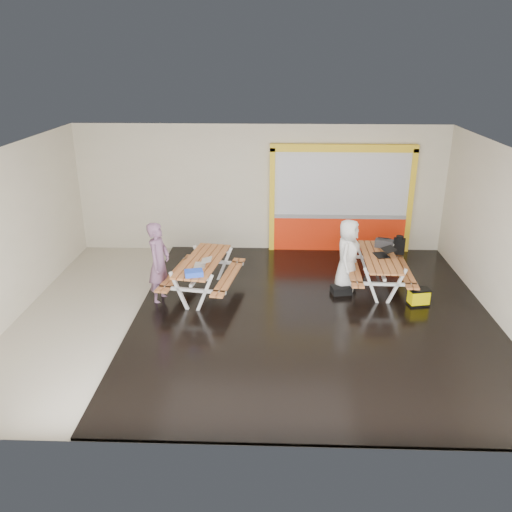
{
  "coord_description": "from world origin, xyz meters",
  "views": [
    {
      "loc": [
        0.39,
        -9.94,
        5.21
      ],
      "look_at": [
        0.0,
        0.9,
        1.0
      ],
      "focal_mm": 36.69,
      "sensor_mm": 36.0,
      "label": 1
    }
  ],
  "objects_px": {
    "person_left": "(159,263)",
    "dark_case": "(341,290)",
    "picnic_table_right": "(379,264)",
    "fluke_bag": "(419,297)",
    "laptop_right": "(384,253)",
    "person_right": "(348,255)",
    "toolbox": "(384,243)",
    "blue_pouch": "(194,273)",
    "laptop_left": "(202,263)",
    "picnic_table_left": "(203,268)",
    "backpack": "(399,245)"
  },
  "relations": [
    {
      "from": "picnic_table_right",
      "to": "dark_case",
      "type": "distance_m",
      "value": 1.09
    },
    {
      "from": "person_left",
      "to": "laptop_right",
      "type": "xyz_separation_m",
      "value": [
        5.06,
        0.84,
        -0.01
      ]
    },
    {
      "from": "person_left",
      "to": "backpack",
      "type": "distance_m",
      "value": 5.89
    },
    {
      "from": "picnic_table_left",
      "to": "backpack",
      "type": "height_order",
      "value": "backpack"
    },
    {
      "from": "laptop_right",
      "to": "blue_pouch",
      "type": "distance_m",
      "value": 4.43
    },
    {
      "from": "person_left",
      "to": "backpack",
      "type": "height_order",
      "value": "person_left"
    },
    {
      "from": "person_right",
      "to": "laptop_right",
      "type": "bearing_deg",
      "value": -64.32
    },
    {
      "from": "laptop_left",
      "to": "laptop_right",
      "type": "bearing_deg",
      "value": 11.25
    },
    {
      "from": "laptop_right",
      "to": "fluke_bag",
      "type": "bearing_deg",
      "value": -55.33
    },
    {
      "from": "person_right",
      "to": "laptop_right",
      "type": "xyz_separation_m",
      "value": [
        0.85,
        0.09,
        0.02
      ]
    },
    {
      "from": "picnic_table_right",
      "to": "fluke_bag",
      "type": "height_order",
      "value": "picnic_table_right"
    },
    {
      "from": "picnic_table_left",
      "to": "fluke_bag",
      "type": "bearing_deg",
      "value": -5.01
    },
    {
      "from": "picnic_table_left",
      "to": "blue_pouch",
      "type": "xyz_separation_m",
      "value": [
        -0.06,
        -0.88,
        0.26
      ]
    },
    {
      "from": "laptop_right",
      "to": "toolbox",
      "type": "bearing_deg",
      "value": 79.26
    },
    {
      "from": "laptop_left",
      "to": "toolbox",
      "type": "relative_size",
      "value": 0.82
    },
    {
      "from": "picnic_table_left",
      "to": "person_left",
      "type": "distance_m",
      "value": 1.0
    },
    {
      "from": "laptop_right",
      "to": "backpack",
      "type": "height_order",
      "value": "laptop_right"
    },
    {
      "from": "picnic_table_left",
      "to": "picnic_table_right",
      "type": "distance_m",
      "value": 4.08
    },
    {
      "from": "blue_pouch",
      "to": "picnic_table_left",
      "type": "bearing_deg",
      "value": 85.84
    },
    {
      "from": "person_right",
      "to": "fluke_bag",
      "type": "relative_size",
      "value": 3.45
    },
    {
      "from": "picnic_table_left",
      "to": "laptop_right",
      "type": "distance_m",
      "value": 4.19
    },
    {
      "from": "picnic_table_right",
      "to": "blue_pouch",
      "type": "xyz_separation_m",
      "value": [
        -4.11,
        -1.35,
        0.28
      ]
    },
    {
      "from": "picnic_table_left",
      "to": "backpack",
      "type": "xyz_separation_m",
      "value": [
        4.71,
        1.42,
        0.11
      ]
    },
    {
      "from": "laptop_left",
      "to": "picnic_table_right",
      "type": "bearing_deg",
      "value": 11.15
    },
    {
      "from": "dark_case",
      "to": "fluke_bag",
      "type": "bearing_deg",
      "value": -18.25
    },
    {
      "from": "picnic_table_right",
      "to": "laptop_right",
      "type": "distance_m",
      "value": 0.28
    },
    {
      "from": "picnic_table_right",
      "to": "toolbox",
      "type": "xyz_separation_m",
      "value": [
        0.21,
        0.59,
        0.3
      ]
    },
    {
      "from": "picnic_table_right",
      "to": "laptop_left",
      "type": "bearing_deg",
      "value": -168.85
    },
    {
      "from": "picnic_table_right",
      "to": "backpack",
      "type": "height_order",
      "value": "backpack"
    },
    {
      "from": "person_left",
      "to": "dark_case",
      "type": "height_order",
      "value": "person_left"
    },
    {
      "from": "person_left",
      "to": "person_right",
      "type": "height_order",
      "value": "person_left"
    },
    {
      "from": "laptop_left",
      "to": "dark_case",
      "type": "bearing_deg",
      "value": 7.9
    },
    {
      "from": "toolbox",
      "to": "blue_pouch",
      "type": "bearing_deg",
      "value": -155.84
    },
    {
      "from": "blue_pouch",
      "to": "dark_case",
      "type": "distance_m",
      "value": 3.47
    },
    {
      "from": "laptop_right",
      "to": "fluke_bag",
      "type": "distance_m",
      "value": 1.31
    },
    {
      "from": "picnic_table_right",
      "to": "person_right",
      "type": "height_order",
      "value": "person_right"
    },
    {
      "from": "toolbox",
      "to": "fluke_bag",
      "type": "relative_size",
      "value": 0.96
    },
    {
      "from": "laptop_left",
      "to": "picnic_table_left",
      "type": "bearing_deg",
      "value": 97.18
    },
    {
      "from": "fluke_bag",
      "to": "dark_case",
      "type": "bearing_deg",
      "value": 161.75
    },
    {
      "from": "blue_pouch",
      "to": "person_left",
      "type": "bearing_deg",
      "value": 147.46
    },
    {
      "from": "person_left",
      "to": "person_right",
      "type": "xyz_separation_m",
      "value": [
        4.22,
        0.75,
        -0.03
      ]
    },
    {
      "from": "person_right",
      "to": "blue_pouch",
      "type": "relative_size",
      "value": 4.51
    },
    {
      "from": "toolbox",
      "to": "backpack",
      "type": "bearing_deg",
      "value": 38.48
    },
    {
      "from": "toolbox",
      "to": "backpack",
      "type": "distance_m",
      "value": 0.6
    },
    {
      "from": "person_right",
      "to": "person_left",
      "type": "bearing_deg",
      "value": 119.77
    },
    {
      "from": "blue_pouch",
      "to": "dark_case",
      "type": "bearing_deg",
      "value": 17.12
    },
    {
      "from": "picnic_table_left",
      "to": "dark_case",
      "type": "xyz_separation_m",
      "value": [
        3.16,
        0.12,
        -0.54
      ]
    },
    {
      "from": "person_right",
      "to": "laptop_left",
      "type": "distance_m",
      "value": 3.34
    },
    {
      "from": "person_left",
      "to": "laptop_left",
      "type": "height_order",
      "value": "person_left"
    },
    {
      "from": "blue_pouch",
      "to": "dark_case",
      "type": "relative_size",
      "value": 0.86
    }
  ]
}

